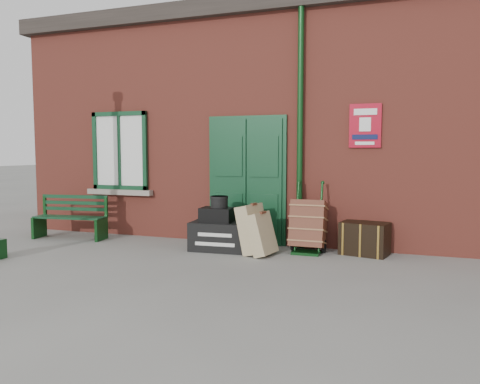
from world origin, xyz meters
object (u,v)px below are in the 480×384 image
at_px(dark_trunk, 365,238).
at_px(bench, 71,216).
at_px(houdini_trunk, 220,236).
at_px(porter_trolley, 308,226).

bearing_deg(dark_trunk, bench, -163.22).
distance_m(houdini_trunk, dark_trunk, 2.34).
xyz_separation_m(houdini_trunk, porter_trolley, (1.41, 0.35, 0.20)).
relative_size(bench, houdini_trunk, 1.47).
bearing_deg(dark_trunk, houdini_trunk, -155.68).
bearing_deg(houdini_trunk, dark_trunk, 7.88).
xyz_separation_m(bench, porter_trolley, (4.46, 0.27, 0.02)).
distance_m(houdini_trunk, porter_trolley, 1.46).
distance_m(porter_trolley, dark_trunk, 0.91).
bearing_deg(bench, dark_trunk, -2.84).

